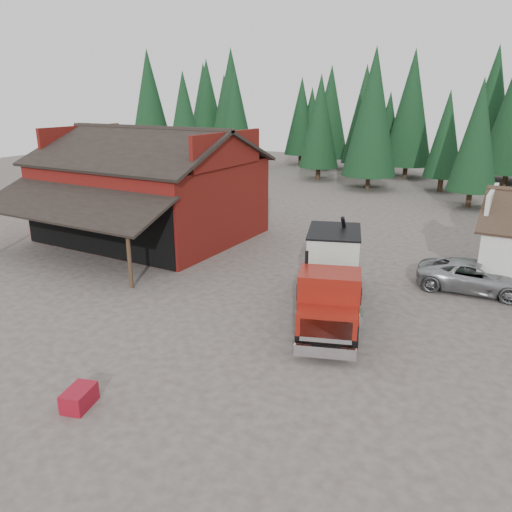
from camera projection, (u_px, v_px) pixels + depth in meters
The scene contains 9 objects.
ground at pixel (199, 330), 20.06m from camera, with size 120.00×120.00×0.00m, color #4D423D.
red_barn at pixel (151, 196), 32.61m from camera, with size 12.80×13.63×7.18m.
conifer_backdrop at pixel (425, 181), 54.70m from camera, with size 76.00×16.00×16.00m, color #10311B, non-canonical shape.
near_pine_a at pixel (184, 121), 51.60m from camera, with size 4.40×4.40×11.40m.
near_pine_b at pixel (477, 135), 40.15m from camera, with size 3.96×3.96×10.40m.
near_pine_d at pixel (373, 112), 47.72m from camera, with size 5.28×5.28×13.40m.
feed_truck at pixel (332, 275), 20.93m from camera, with size 5.02×8.90×3.89m.
silver_car at pixel (475, 277), 23.83m from camera, with size 2.43×5.28×1.47m, color #96989D.
equip_box at pixel (79, 398), 15.06m from camera, with size 0.70×1.10×0.60m, color maroon.
Camera 1 is at (11.03, -14.61, 9.03)m, focal length 35.00 mm.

